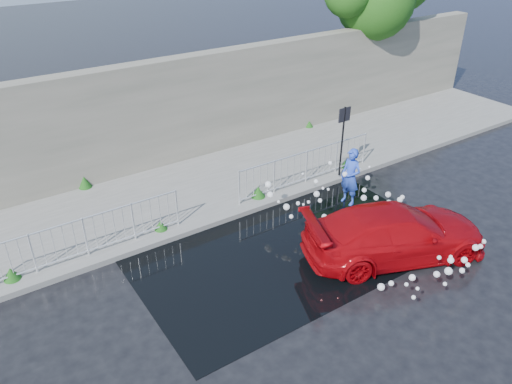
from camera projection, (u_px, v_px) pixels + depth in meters
ground at (295, 274)px, 12.20m from camera, size 90.00×90.00×0.00m
pavement at (199, 188)px, 15.78m from camera, size 30.00×4.00×0.15m
curb at (231, 216)px, 14.33m from camera, size 30.00×0.25×0.16m
retaining_wall at (164, 113)px, 16.47m from camera, size 30.00×0.60×3.50m
puddle at (287, 247)px, 13.16m from camera, size 8.00×5.00×0.01m
sign_post at (343, 131)px, 15.61m from camera, size 0.45×0.06×2.50m
railing_left at (85, 235)px, 12.34m from camera, size 5.05×0.05×1.10m
railing_right at (307, 165)px, 15.70m from camera, size 5.05×0.05×1.10m
weeds at (196, 190)px, 15.19m from camera, size 12.17×3.93×0.38m
water_spray at (369, 216)px, 13.17m from camera, size 3.74×5.62×0.98m
red_car at (395, 233)px, 12.54m from camera, size 5.06×3.38×1.36m
person at (351, 177)px, 14.71m from camera, size 0.51×0.70×1.77m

